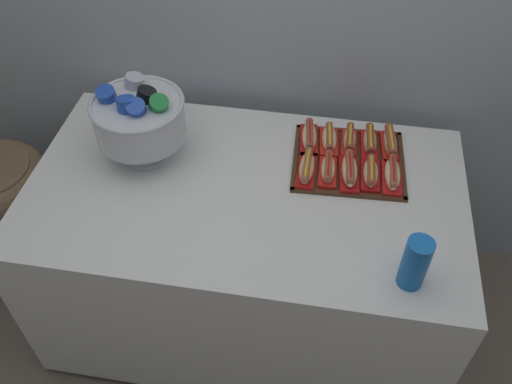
% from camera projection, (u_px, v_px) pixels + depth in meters
% --- Properties ---
extents(ground_plane, '(10.00, 10.00, 0.00)m').
position_uv_depth(ground_plane, '(248.00, 309.00, 2.50)').
color(ground_plane, '#7A6B5B').
extents(buffet_table, '(1.55, 0.88, 0.79)m').
position_uv_depth(buffet_table, '(246.00, 253.00, 2.20)').
color(buffet_table, white).
rests_on(buffet_table, ground_plane).
extents(floor_vase, '(0.54, 0.54, 1.04)m').
position_uv_depth(floor_vase, '(9.00, 215.00, 2.51)').
color(floor_vase, brown).
rests_on(floor_vase, ground_plane).
extents(serving_tray, '(0.42, 0.38, 0.01)m').
position_uv_depth(serving_tray, '(348.00, 161.00, 2.01)').
color(serving_tray, '#472B19').
rests_on(serving_tray, buffet_table).
extents(hot_dog_0, '(0.07, 0.18, 0.06)m').
position_uv_depth(hot_dog_0, '(307.00, 168.00, 1.95)').
color(hot_dog_0, '#B21414').
rests_on(hot_dog_0, serving_tray).
extents(hot_dog_1, '(0.07, 0.16, 0.06)m').
position_uv_depth(hot_dog_1, '(328.00, 169.00, 1.94)').
color(hot_dog_1, red).
rests_on(hot_dog_1, serving_tray).
extents(hot_dog_2, '(0.08, 0.19, 0.06)m').
position_uv_depth(hot_dog_2, '(349.00, 171.00, 1.93)').
color(hot_dog_2, '#B21414').
rests_on(hot_dog_2, serving_tray).
extents(hot_dog_3, '(0.07, 0.16, 0.06)m').
position_uv_depth(hot_dog_3, '(371.00, 173.00, 1.93)').
color(hot_dog_3, '#B21414').
rests_on(hot_dog_3, serving_tray).
extents(hot_dog_4, '(0.07, 0.18, 0.06)m').
position_uv_depth(hot_dog_4, '(392.00, 175.00, 1.92)').
color(hot_dog_4, red).
rests_on(hot_dog_4, serving_tray).
extents(hot_dog_5, '(0.08, 0.19, 0.06)m').
position_uv_depth(hot_dog_5, '(309.00, 137.00, 2.06)').
color(hot_dog_5, red).
rests_on(hot_dog_5, serving_tray).
extents(hot_dog_6, '(0.08, 0.17, 0.06)m').
position_uv_depth(hot_dog_6, '(329.00, 140.00, 2.05)').
color(hot_dog_6, red).
rests_on(hot_dog_6, serving_tray).
extents(hot_dog_7, '(0.06, 0.16, 0.06)m').
position_uv_depth(hot_dog_7, '(349.00, 140.00, 2.04)').
color(hot_dog_7, red).
rests_on(hot_dog_7, serving_tray).
extents(hot_dog_8, '(0.07, 0.17, 0.06)m').
position_uv_depth(hot_dog_8, '(370.00, 142.00, 2.04)').
color(hot_dog_8, red).
rests_on(hot_dog_8, serving_tray).
extents(hot_dog_9, '(0.07, 0.18, 0.06)m').
position_uv_depth(hot_dog_9, '(390.00, 143.00, 2.03)').
color(hot_dog_9, red).
rests_on(hot_dog_9, serving_tray).
extents(punch_bowl, '(0.33, 0.33, 0.29)m').
position_uv_depth(punch_bowl, '(139.00, 117.00, 1.92)').
color(punch_bowl, silver).
rests_on(punch_bowl, buffet_table).
extents(cup_stack, '(0.08, 0.08, 0.18)m').
position_uv_depth(cup_stack, '(415.00, 263.00, 1.58)').
color(cup_stack, blue).
rests_on(cup_stack, buffet_table).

